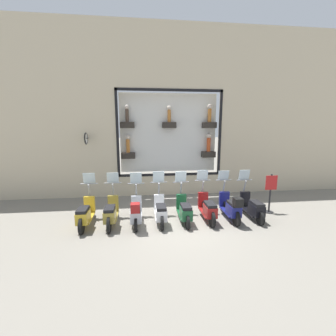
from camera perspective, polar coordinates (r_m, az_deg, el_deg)
ground_plane at (r=7.93m, az=3.58°, el=-14.03°), size 120.00×120.00×0.00m
building_facade at (r=10.79m, az=0.38°, el=14.03°), size 1.18×36.00×7.78m
scooter_black_0 at (r=8.76m, az=20.69°, el=-9.29°), size 1.79×0.61×1.64m
scooter_navy_1 at (r=8.35m, az=15.73°, el=-9.56°), size 1.80×0.61×1.63m
scooter_red_2 at (r=8.15m, az=10.03°, el=-10.07°), size 1.81×0.60×1.68m
scooter_green_3 at (r=7.96m, az=4.18°, el=-10.66°), size 1.79×0.61×1.64m
scooter_white_4 at (r=7.86m, az=-1.91°, el=-10.84°), size 1.80×0.60×1.66m
scooter_silver_5 at (r=7.77m, az=-8.12°, el=-10.99°), size 1.79×0.60×1.64m
scooter_olive_6 at (r=7.91m, az=-14.26°, el=-10.93°), size 1.81×0.61×1.66m
scooter_yellow_7 at (r=8.07m, az=-20.24°, el=-10.85°), size 1.81×0.61×1.66m
shop_sign_post at (r=9.48m, az=24.56°, el=-5.64°), size 0.36×0.45×1.52m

